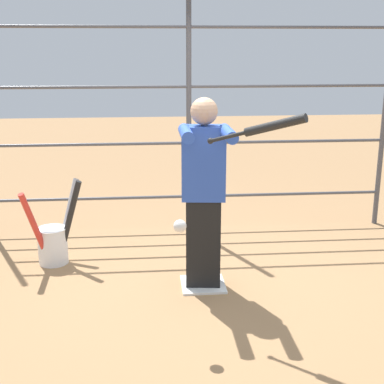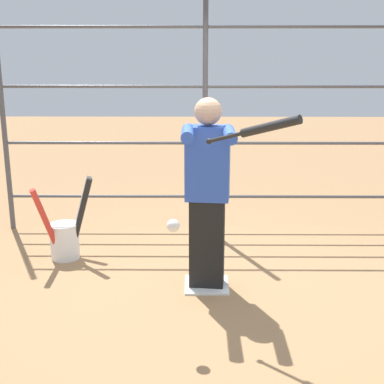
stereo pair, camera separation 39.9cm
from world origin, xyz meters
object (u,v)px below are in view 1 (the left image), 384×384
object	(u,v)px
baseball_bat_swinging	(266,128)
softball_in_flight	(180,226)
batter	(204,189)
bat_bucket	(54,240)

from	to	relation	value
baseball_bat_swinging	softball_in_flight	bearing A→B (deg)	9.24
batter	baseball_bat_swinging	bearing A→B (deg)	116.42
batter	bat_bucket	bearing A→B (deg)	-25.00
batter	bat_bucket	xyz separation A→B (m)	(1.45, -0.68, -0.69)
batter	softball_in_flight	world-z (taller)	batter
baseball_bat_swinging	softball_in_flight	world-z (taller)	baseball_bat_swinging
softball_in_flight	baseball_bat_swinging	bearing A→B (deg)	-170.76
baseball_bat_swinging	softball_in_flight	xyz separation A→B (m)	(0.63, 0.10, -0.69)
batter	baseball_bat_swinging	distance (m)	1.05
batter	bat_bucket	size ratio (longest dim) A/B	1.98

